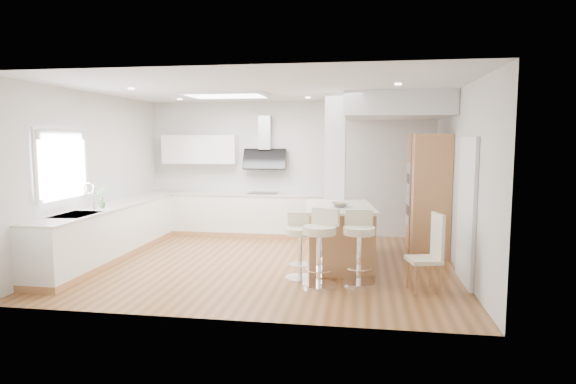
% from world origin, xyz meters
% --- Properties ---
extents(ground, '(6.00, 6.00, 0.00)m').
position_xyz_m(ground, '(0.00, 0.00, 0.00)').
color(ground, '#996438').
rests_on(ground, ground).
extents(ceiling, '(6.00, 5.00, 0.02)m').
position_xyz_m(ceiling, '(0.00, 0.00, 0.00)').
color(ceiling, silver).
rests_on(ceiling, ground).
extents(wall_back, '(6.00, 0.04, 2.80)m').
position_xyz_m(wall_back, '(0.00, 2.50, 1.40)').
color(wall_back, beige).
rests_on(wall_back, ground).
extents(wall_left, '(0.04, 5.00, 2.80)m').
position_xyz_m(wall_left, '(-3.00, 0.00, 1.40)').
color(wall_left, beige).
rests_on(wall_left, ground).
extents(wall_right, '(0.04, 5.00, 2.80)m').
position_xyz_m(wall_right, '(3.00, 0.00, 1.40)').
color(wall_right, beige).
rests_on(wall_right, ground).
extents(skylight, '(4.10, 2.10, 0.06)m').
position_xyz_m(skylight, '(-0.79, 0.60, 2.77)').
color(skylight, white).
rests_on(skylight, ground).
extents(window_left, '(0.06, 1.28, 1.07)m').
position_xyz_m(window_left, '(-2.96, -0.90, 1.69)').
color(window_left, white).
rests_on(window_left, ground).
extents(doorway_right, '(0.05, 1.00, 2.10)m').
position_xyz_m(doorway_right, '(2.97, -0.60, 1.00)').
color(doorway_right, '#4B453B').
rests_on(doorway_right, ground).
extents(counter_left, '(0.63, 4.50, 1.35)m').
position_xyz_m(counter_left, '(-2.70, 0.23, 0.46)').
color(counter_left, tan).
rests_on(counter_left, ground).
extents(counter_back, '(3.62, 0.63, 2.50)m').
position_xyz_m(counter_back, '(-0.91, 2.22, 0.70)').
color(counter_back, tan).
rests_on(counter_back, ground).
extents(pillar, '(0.35, 0.35, 2.80)m').
position_xyz_m(pillar, '(1.05, 0.95, 1.40)').
color(pillar, white).
rests_on(pillar, ground).
extents(soffit, '(1.78, 2.20, 0.40)m').
position_xyz_m(soffit, '(2.10, 1.40, 2.60)').
color(soffit, silver).
rests_on(soffit, ground).
extents(oven_column, '(0.63, 1.21, 2.10)m').
position_xyz_m(oven_column, '(2.68, 1.23, 1.05)').
color(oven_column, tan).
rests_on(oven_column, ground).
extents(peninsula, '(1.24, 1.71, 1.04)m').
position_xyz_m(peninsula, '(1.17, 0.08, 0.49)').
color(peninsula, tan).
rests_on(peninsula, ground).
extents(bar_stool_a, '(0.47, 0.47, 0.96)m').
position_xyz_m(bar_stool_a, '(0.65, -0.77, 0.54)').
color(bar_stool_a, white).
rests_on(bar_stool_a, ground).
extents(bar_stool_b, '(0.63, 0.63, 1.06)m').
position_xyz_m(bar_stool_b, '(0.97, -1.07, 0.60)').
color(bar_stool_b, white).
rests_on(bar_stool_b, ground).
extents(bar_stool_c, '(0.49, 0.49, 1.03)m').
position_xyz_m(bar_stool_c, '(1.49, -0.87, 0.58)').
color(bar_stool_c, white).
rests_on(bar_stool_c, ground).
extents(dining_chair, '(0.49, 0.49, 1.05)m').
position_xyz_m(dining_chair, '(2.44, -1.07, 0.56)').
color(dining_chair, beige).
rests_on(dining_chair, ground).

